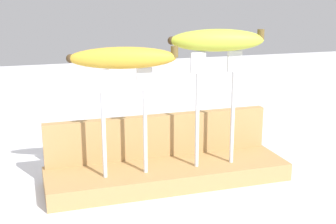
# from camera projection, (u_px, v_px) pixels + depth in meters

# --- Properties ---
(ground_plane) EXTENTS (3.00, 3.00, 0.00)m
(ground_plane) POSITION_uv_depth(u_px,v_px,m) (168.00, 182.00, 0.84)
(ground_plane) COLOR silver
(wooden_board) EXTENTS (0.44, 0.12, 0.03)m
(wooden_board) POSITION_uv_depth(u_px,v_px,m) (168.00, 174.00, 0.84)
(wooden_board) COLOR #A87F4C
(wooden_board) RESTS_ON ground
(board_backstop) EXTENTS (0.43, 0.02, 0.08)m
(board_backstop) POSITION_uv_depth(u_px,v_px,m) (159.00, 136.00, 0.87)
(board_backstop) COLOR #A87F4C
(board_backstop) RESTS_ON wooden_board
(fork_stand_left) EXTENTS (0.10, 0.01, 0.18)m
(fork_stand_left) POSITION_uv_depth(u_px,v_px,m) (124.00, 113.00, 0.76)
(fork_stand_left) COLOR silver
(fork_stand_left) RESTS_ON wooden_board
(fork_stand_right) EXTENTS (0.09, 0.01, 0.21)m
(fork_stand_right) POSITION_uv_depth(u_px,v_px,m) (216.00, 99.00, 0.81)
(fork_stand_right) COLOR silver
(fork_stand_right) RESTS_ON wooden_board
(banana_raised_left) EXTENTS (0.18, 0.07, 0.04)m
(banana_raised_left) POSITION_uv_depth(u_px,v_px,m) (123.00, 58.00, 0.74)
(banana_raised_left) COLOR gold
(banana_raised_left) RESTS_ON fork_stand_left
(banana_raised_right) EXTENTS (0.17, 0.08, 0.04)m
(banana_raised_right) POSITION_uv_depth(u_px,v_px,m) (217.00, 40.00, 0.78)
(banana_raised_right) COLOR #B2C138
(banana_raised_right) RESTS_ON fork_stand_right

